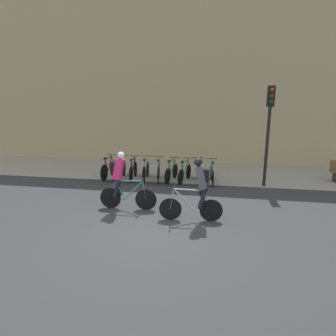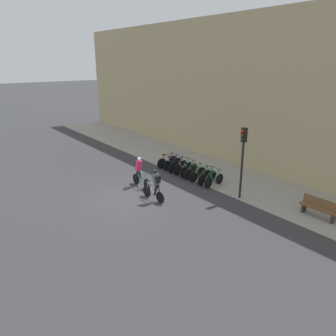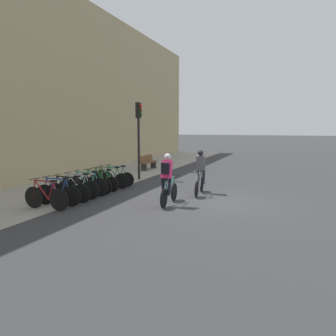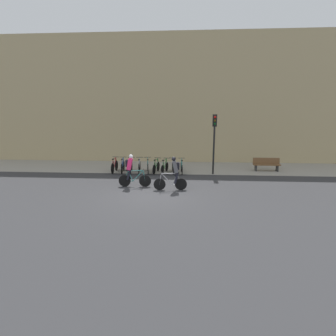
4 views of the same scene
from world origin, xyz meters
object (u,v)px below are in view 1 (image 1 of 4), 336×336
at_px(cyclist_pink, 121,179).
at_px(parked_bike_0, 109,169).
at_px(parked_bike_4, 159,171).
at_px(parked_bike_3, 146,171).
at_px(parked_bike_2, 133,170).
at_px(traffic_light_pole, 269,119).
at_px(parked_bike_7, 198,173).
at_px(parked_bike_8, 212,174).
at_px(parked_bike_5, 171,172).
at_px(parked_bike_6, 185,173).
at_px(parked_bike_1, 121,169).
at_px(cyclist_grey, 198,188).

distance_m(cyclist_pink, parked_bike_0, 3.95).
bearing_deg(parked_bike_4, parked_bike_3, -179.98).
distance_m(parked_bike_2, traffic_light_pole, 5.89).
distance_m(parked_bike_0, parked_bike_7, 3.95).
height_order(cyclist_pink, parked_bike_8, cyclist_pink).
xyz_separation_m(cyclist_pink, parked_bike_8, (2.66, 3.44, -0.55)).
bearing_deg(parked_bike_2, parked_bike_5, 0.02).
xyz_separation_m(parked_bike_6, traffic_light_pole, (3.18, -0.12, 2.26)).
bearing_deg(parked_bike_7, parked_bike_3, 179.98).
bearing_deg(parked_bike_8, parked_bike_7, -179.98).
distance_m(parked_bike_2, parked_bike_7, 2.82).
xyz_separation_m(parked_bike_2, traffic_light_pole, (5.44, -0.12, 2.25)).
bearing_deg(parked_bike_8, parked_bike_0, 179.99).
height_order(parked_bike_3, parked_bike_6, parked_bike_3).
relative_size(parked_bike_4, parked_bike_6, 1.03).
xyz_separation_m(parked_bike_7, traffic_light_pole, (2.62, -0.12, 2.24)).
xyz_separation_m(parked_bike_3, traffic_light_pole, (4.88, -0.12, 2.24)).
bearing_deg(parked_bike_3, parked_bike_5, -0.02).
xyz_separation_m(parked_bike_1, traffic_light_pole, (6.01, -0.12, 2.23)).
xyz_separation_m(parked_bike_6, parked_bike_8, (1.13, 0.00, 0.00)).
distance_m(parked_bike_3, parked_bike_7, 2.26).
bearing_deg(traffic_light_pole, parked_bike_5, 178.22).
xyz_separation_m(cyclist_grey, parked_bike_4, (-1.93, 3.95, -0.53)).
distance_m(parked_bike_6, parked_bike_8, 1.13).
relative_size(parked_bike_1, traffic_light_pole, 0.44).
relative_size(parked_bike_6, parked_bike_8, 1.00).
relative_size(parked_bike_0, parked_bike_7, 0.99).
height_order(cyclist_grey, parked_bike_6, cyclist_grey).
bearing_deg(parked_bike_6, parked_bike_7, 0.07).
bearing_deg(parked_bike_7, parked_bike_8, 0.02).
xyz_separation_m(parked_bike_5, parked_bike_8, (1.70, -0.00, -0.00)).
bearing_deg(parked_bike_0, cyclist_grey, -43.30).
height_order(parked_bike_8, traffic_light_pole, traffic_light_pole).
xyz_separation_m(parked_bike_0, parked_bike_5, (2.82, -0.00, -0.02)).
bearing_deg(traffic_light_pole, parked_bike_2, 178.78).
xyz_separation_m(cyclist_pink, parked_bike_7, (2.09, 3.44, -0.54)).
distance_m(parked_bike_1, parked_bike_5, 2.26).
xyz_separation_m(cyclist_pink, parked_bike_1, (-1.29, 3.45, -0.53)).
bearing_deg(parked_bike_3, parked_bike_6, -0.05).
relative_size(parked_bike_3, parked_bike_5, 1.04).
bearing_deg(parked_bike_7, parked_bike_4, 179.96).
height_order(parked_bike_3, parked_bike_4, parked_bike_4).
bearing_deg(parked_bike_2, parked_bike_6, -0.01).
bearing_deg(cyclist_grey, parked_bike_5, 109.11).
xyz_separation_m(parked_bike_3, parked_bike_4, (0.56, 0.00, 0.01)).
relative_size(parked_bike_7, traffic_light_pole, 0.45).
bearing_deg(cyclist_grey, parked_bike_2, 127.77).
distance_m(parked_bike_4, parked_bike_7, 1.69).
xyz_separation_m(parked_bike_2, parked_bike_4, (1.13, 0.00, 0.01)).
height_order(parked_bike_2, traffic_light_pole, traffic_light_pole).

